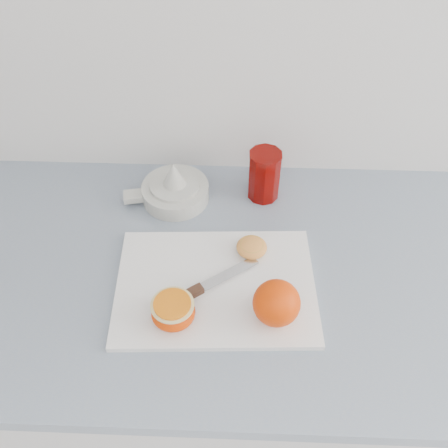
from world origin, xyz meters
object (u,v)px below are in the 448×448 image
at_px(counter, 227,371).
at_px(cutting_board, 216,286).
at_px(red_tumbler, 264,177).
at_px(citrus_juicer, 174,189).
at_px(half_orange, 173,311).

bearing_deg(counter, cutting_board, -111.63).
bearing_deg(red_tumbler, cutting_board, -109.64).
bearing_deg(citrus_juicer, cutting_board, -66.98).
bearing_deg(red_tumbler, counter, -109.12).
height_order(citrus_juicer, red_tumbler, red_tumbler).
distance_m(cutting_board, half_orange, 0.11).
relative_size(cutting_board, citrus_juicer, 1.99).
distance_m(half_orange, citrus_juicer, 0.32).
relative_size(citrus_juicer, red_tumbler, 1.61).
xyz_separation_m(cutting_board, half_orange, (-0.07, -0.08, 0.03)).
bearing_deg(cutting_board, counter, 68.37).
bearing_deg(cutting_board, red_tumbler, 70.36).
bearing_deg(half_orange, counter, 55.29).
height_order(half_orange, red_tumbler, red_tumbler).
bearing_deg(citrus_juicer, red_tumbler, 5.58).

